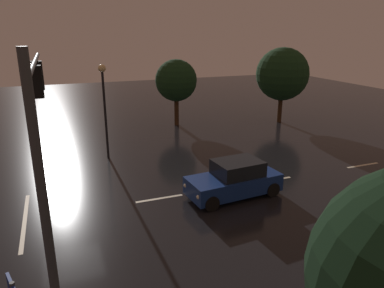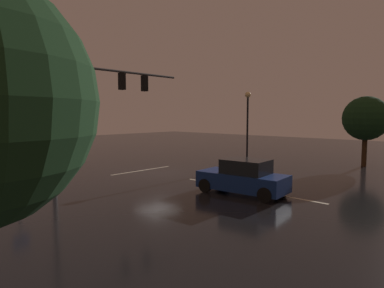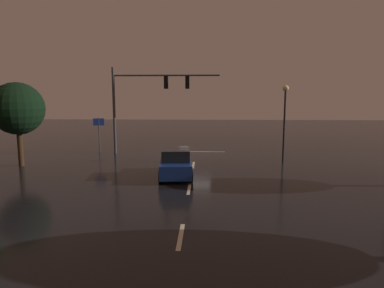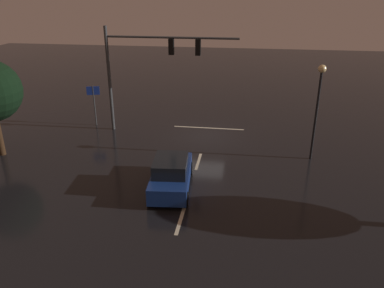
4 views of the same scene
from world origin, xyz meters
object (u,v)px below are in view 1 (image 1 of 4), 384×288
object	(u,v)px
traffic_signal_assembly	(38,121)
tree_left_near	(282,74)
street_lamp_left_kerb	(104,95)
tree_left_far	(176,81)
car_approaching	(234,180)

from	to	relation	value
traffic_signal_assembly	tree_left_near	world-z (taller)	traffic_signal_assembly
street_lamp_left_kerb	tree_left_near	distance (m)	15.18
street_lamp_left_kerb	tree_left_far	bearing A→B (deg)	133.49
car_approaching	tree_left_far	bearing A→B (deg)	172.83
car_approaching	tree_left_near	xyz separation A→B (m)	(-11.31, 10.00, 3.15)
tree_left_near	street_lamp_left_kerb	bearing A→B (deg)	-75.10
traffic_signal_assembly	street_lamp_left_kerb	xyz separation A→B (m)	(-10.41, 3.11, -1.14)
street_lamp_left_kerb	tree_left_near	bearing A→B (deg)	104.90
street_lamp_left_kerb	tree_left_far	distance (m)	8.78
tree_left_far	tree_left_near	bearing A→B (deg)	75.58
car_approaching	tree_left_near	distance (m)	15.42
street_lamp_left_kerb	tree_left_far	world-z (taller)	street_lamp_left_kerb
traffic_signal_assembly	car_approaching	size ratio (longest dim) A/B	1.94
traffic_signal_assembly	tree_left_far	bearing A→B (deg)	150.05
street_lamp_left_kerb	tree_left_far	size ratio (longest dim) A/B	1.06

